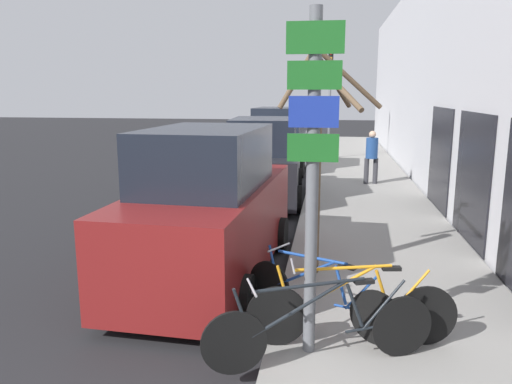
# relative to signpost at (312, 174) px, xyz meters

# --- Properties ---
(ground_plane) EXTENTS (80.00, 80.00, 0.00)m
(ground_plane) POSITION_rel_signpost_xyz_m (-1.47, 7.60, -2.09)
(ground_plane) COLOR black
(sidewalk_curb) EXTENTS (3.20, 32.00, 0.15)m
(sidewalk_curb) POSITION_rel_signpost_xyz_m (1.13, 10.40, -2.02)
(sidewalk_curb) COLOR gray
(sidewalk_curb) RESTS_ON ground
(building_facade) EXTENTS (0.23, 32.00, 6.50)m
(building_facade) POSITION_rel_signpost_xyz_m (2.88, 10.29, 1.13)
(building_facade) COLOR #BCBCC1
(building_facade) RESTS_ON ground
(signpost) EXTENTS (0.55, 0.15, 3.56)m
(signpost) POSITION_rel_signpost_xyz_m (0.00, 0.00, 0.00)
(signpost) COLOR #595B60
(signpost) RESTS_ON sidewalk_curb
(bicycle_0) EXTENTS (2.31, 0.89, 0.92)m
(bicycle_0) POSITION_rel_signpost_xyz_m (0.13, -0.27, -1.55)
(bicycle_0) COLOR black
(bicycle_0) RESTS_ON sidewalk_curb
(bicycle_1) EXTENTS (2.30, 0.52, 0.94)m
(bicycle_1) POSITION_rel_signpost_xyz_m (0.46, 0.20, -1.54)
(bicycle_1) COLOR black
(bicycle_1) RESTS_ON sidewalk_curb
(bicycle_2) EXTENTS (1.83, 1.12, 0.86)m
(bicycle_2) POSITION_rel_signpost_xyz_m (0.08, 0.64, -1.57)
(bicycle_2) COLOR black
(bicycle_2) RESTS_ON sidewalk_curb
(parked_car_0) EXTENTS (2.17, 4.88, 2.38)m
(parked_car_0) POSITION_rel_signpost_xyz_m (-1.66, 2.38, -1.02)
(parked_car_0) COLOR maroon
(parked_car_0) RESTS_ON ground
(parked_car_1) EXTENTS (2.22, 4.58, 2.22)m
(parked_car_1) POSITION_rel_signpost_xyz_m (-1.58, 8.14, -1.08)
(parked_car_1) COLOR black
(parked_car_1) RESTS_ON ground
(parked_car_2) EXTENTS (2.26, 4.26, 2.33)m
(parked_car_2) POSITION_rel_signpost_xyz_m (-1.68, 13.22, -1.05)
(parked_car_2) COLOR #B2B7BC
(parked_car_2) RESTS_ON ground
(pedestrian_near) EXTENTS (0.42, 0.36, 1.60)m
(pedestrian_near) POSITION_rel_signpost_xyz_m (1.40, 10.29, -1.02)
(pedestrian_near) COLOR #333338
(pedestrian_near) RESTS_ON sidewalk_curb
(street_tree) EXTENTS (1.54, 2.09, 3.44)m
(street_tree) POSITION_rel_signpost_xyz_m (-0.00, 2.44, -0.28)
(street_tree) COLOR brown
(street_tree) RESTS_ON sidewalk_curb
(traffic_light) EXTENTS (0.20, 0.30, 4.50)m
(traffic_light) POSITION_rel_signpost_xyz_m (0.07, 16.03, 0.94)
(traffic_light) COLOR #595B60
(traffic_light) RESTS_ON sidewalk_curb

